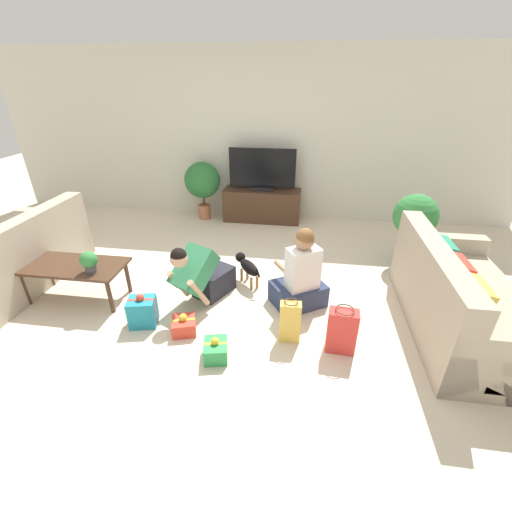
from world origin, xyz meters
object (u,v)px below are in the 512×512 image
gift_box_a (184,325)px  gift_box_c (216,350)px  tv_console (262,205)px  sofa_right (459,301)px  tabletop_plant (89,261)px  potted_plant_back_left (202,182)px  gift_box_b (143,311)px  gift_bag_a (342,331)px  coffee_table (74,269)px  person_kneeling (202,275)px  tv (262,172)px  person_sitting (300,278)px  mug (90,258)px  gift_bag_b (290,322)px  sofa_left (12,262)px  potted_plant_corner_right (414,222)px  dog (247,266)px

gift_box_a → gift_box_c: 0.48m
tv_console → sofa_right: bearing=-48.7°
tabletop_plant → potted_plant_back_left: bearing=80.6°
gift_box_b → gift_bag_a: (1.89, -0.10, 0.07)m
coffee_table → person_kneeling: person_kneeling is taller
sofa_right → tv: size_ratio=1.73×
coffee_table → tv: size_ratio=1.02×
coffee_table → gift_box_a: (1.32, -0.38, -0.29)m
person_sitting → mug: size_ratio=7.48×
sofa_right → tv: bearing=41.3°
gift_bag_b → mug: bearing=168.7°
sofa_right → gift_box_a: size_ratio=6.43×
tv → gift_box_b: tv is taller
person_kneeling → gift_box_c: (0.35, -0.83, -0.23)m
sofa_left → tabletop_plant: (1.16, -0.25, 0.24)m
gift_bag_b → sofa_right: bearing=14.7°
potted_plant_corner_right → gift_box_c: potted_plant_corner_right is taller
person_kneeling → gift_bag_b: 1.10m
sofa_right → coffee_table: sofa_right is taller
gift_bag_a → tabletop_plant: tabletop_plant is taller
gift_box_c → mug: bearing=154.0°
coffee_table → gift_box_a: bearing=-16.2°
potted_plant_corner_right → mug: (-3.58, -1.24, -0.12)m
dog → person_sitting: bearing=112.3°
person_sitting → gift_box_b: person_sitting is taller
coffee_table → person_kneeling: bearing=6.6°
coffee_table → tabletop_plant: size_ratio=4.85×
dog → potted_plant_back_left: bearing=-99.6°
potted_plant_corner_right → gift_bag_b: potted_plant_corner_right is taller
potted_plant_back_left → dog: potted_plant_back_left is taller
potted_plant_back_left → gift_box_b: 2.87m
gift_box_a → mug: size_ratio=2.37×
gift_box_a → gift_bag_a: (1.46, -0.04, 0.14)m
potted_plant_back_left → person_sitting: bearing=-53.6°
gift_box_a → tabletop_plant: bearing=164.9°
sofa_right → mug: size_ratio=15.23×
sofa_right → gift_box_c: sofa_right is taller
gift_box_a → tv_console: bearing=82.8°
sofa_right → gift_box_a: (-2.56, -0.44, -0.23)m
sofa_right → tabletop_plant: sofa_right is taller
potted_plant_corner_right → tabletop_plant: bearing=-157.6°
sofa_left → gift_bag_a: 3.70m
gift_box_a → coffee_table: bearing=163.8°
tv → gift_box_a: bearing=-97.2°
person_sitting → gift_box_a: bearing=-2.8°
gift_box_b → gift_bag_a: 1.89m
coffee_table → tabletop_plant: bearing=-20.2°
gift_box_a → gift_box_b: size_ratio=0.82×
sofa_right → tv: tv is taller
potted_plant_back_left → gift_bag_b: potted_plant_back_left is taller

